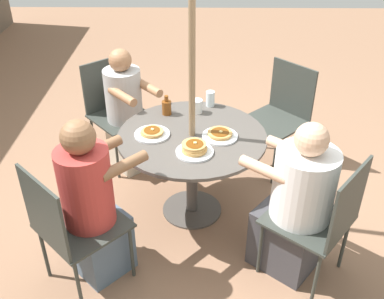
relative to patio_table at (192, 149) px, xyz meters
name	(u,v)px	position (x,y,z in m)	size (l,w,h in m)	color
ground_plane	(192,210)	(0.00, 0.00, -0.59)	(12.00, 12.00, 0.00)	#8C664C
patio_table	(192,149)	(0.00, 0.00, 0.00)	(1.09, 1.09, 0.71)	#4C4742
umbrella_pole	(192,71)	(0.00, 0.00, 0.62)	(0.05, 0.05, 2.41)	#846B4C
patio_chair_north	(281,111)	(0.73, -0.78, -0.06)	(0.67, 0.67, 0.93)	#333833
patio_chair_east	(115,106)	(0.80, 0.70, -0.06)	(0.67, 0.67, 0.93)	#333833
diner_east	(127,115)	(0.66, 0.58, -0.08)	(0.56, 0.55, 1.10)	beige
patio_chair_south	(68,224)	(-0.76, 0.74, -0.06)	(0.67, 0.67, 0.93)	#333833
diner_south	(93,208)	(-0.63, 0.61, -0.04)	(0.57, 0.57, 1.18)	slate
patio_chair_west	(323,217)	(-0.68, -0.82, -0.06)	(0.67, 0.67, 0.93)	#333833
diner_west	(296,207)	(-0.56, -0.68, -0.08)	(0.62, 0.63, 1.13)	#3D3D42
pancake_plate_a	(220,135)	(-0.03, -0.20, 0.14)	(0.26, 0.26, 0.05)	white
pancake_plate_b	(152,133)	(-0.01, 0.29, 0.14)	(0.26, 0.26, 0.05)	white
pancake_plate_c	(195,149)	(-0.24, -0.02, 0.15)	(0.26, 0.26, 0.08)	white
syrup_bottle	(167,107)	(0.32, 0.20, 0.18)	(0.10, 0.07, 0.16)	brown
coffee_cup	(197,106)	(0.35, -0.03, 0.18)	(0.09, 0.09, 0.11)	white
drinking_glass_a	(210,99)	(0.46, -0.14, 0.19)	(0.07, 0.07, 0.13)	silver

